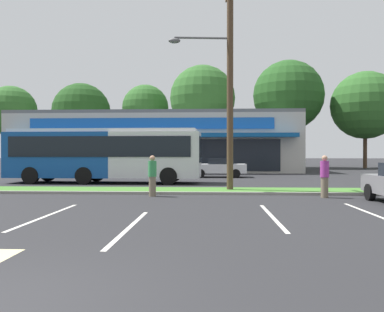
# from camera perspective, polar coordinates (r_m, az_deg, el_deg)

# --- Properties ---
(grass_median) EXTENTS (56.00, 2.20, 0.12)m
(grass_median) POSITION_cam_1_polar(r_m,az_deg,el_deg) (18.72, -5.37, -4.96)
(grass_median) COLOR #427A2D
(grass_median) RESTS_ON ground_plane
(curb_lip) EXTENTS (56.00, 0.24, 0.12)m
(curb_lip) POSITION_cam_1_polar(r_m,az_deg,el_deg) (17.52, -5.94, -5.34)
(curb_lip) COLOR gray
(curb_lip) RESTS_ON ground_plane
(parking_stripe_1) EXTENTS (0.12, 4.80, 0.01)m
(parking_stripe_1) POSITION_cam_1_polar(r_m,az_deg,el_deg) (12.34, -20.27, -8.12)
(parking_stripe_1) COLOR silver
(parking_stripe_1) RESTS_ON ground_plane
(parking_stripe_2) EXTENTS (0.12, 4.80, 0.01)m
(parking_stripe_2) POSITION_cam_1_polar(r_m,az_deg,el_deg) (10.02, -9.01, -10.11)
(parking_stripe_2) COLOR silver
(parking_stripe_2) RESTS_ON ground_plane
(parking_stripe_3) EXTENTS (0.12, 4.80, 0.01)m
(parking_stripe_3) POSITION_cam_1_polar(r_m,az_deg,el_deg) (11.70, 11.51, -8.57)
(parking_stripe_3) COLOR silver
(parking_stripe_3) RESTS_ON ground_plane
(parking_stripe_4) EXTENTS (0.12, 4.80, 0.01)m
(parking_stripe_4) POSITION_cam_1_polar(r_m,az_deg,el_deg) (13.09, 24.66, -7.64)
(parking_stripe_4) COLOR silver
(parking_stripe_4) RESTS_ON ground_plane
(storefront_building) EXTENTS (27.06, 15.30, 5.67)m
(storefront_building) POSITION_cam_1_polar(r_m,az_deg,el_deg) (41.79, -4.56, 1.89)
(storefront_building) COLOR #BCB7AD
(storefront_building) RESTS_ON ground_plane
(tree_far_left) EXTENTS (6.31, 6.31, 10.21)m
(tree_far_left) POSITION_cam_1_polar(r_m,az_deg,el_deg) (54.80, -24.69, 5.92)
(tree_far_left) COLOR #473323
(tree_far_left) RESTS_ON ground_plane
(tree_left) EXTENTS (7.33, 7.33, 10.63)m
(tree_left) POSITION_cam_1_polar(r_m,az_deg,el_deg) (52.31, -15.72, 6.11)
(tree_left) COLOR #473323
(tree_left) RESTS_ON ground_plane
(tree_mid_left) EXTENTS (6.04, 6.04, 10.68)m
(tree_mid_left) POSITION_cam_1_polar(r_m,az_deg,el_deg) (52.18, -6.75, 6.90)
(tree_mid_left) COLOR #473323
(tree_mid_left) RESTS_ON ground_plane
(tree_mid) EXTENTS (7.85, 7.85, 12.33)m
(tree_mid) POSITION_cam_1_polar(r_m,az_deg,el_deg) (47.91, 1.53, 8.38)
(tree_mid) COLOR #473323
(tree_mid) RESTS_ON ground_plane
(tree_mid_right) EXTENTS (8.32, 8.32, 12.78)m
(tree_mid_right) POSITION_cam_1_polar(r_m,az_deg,el_deg) (48.72, 13.76, 8.49)
(tree_mid_right) COLOR #473323
(tree_mid_right) RESTS_ON ground_plane
(tree_right) EXTENTS (7.85, 7.85, 11.26)m
(tree_right) POSITION_cam_1_polar(r_m,az_deg,el_deg) (50.41, 23.78, 6.73)
(tree_right) COLOR #473323
(tree_right) RESTS_ON ground_plane
(utility_pole) EXTENTS (3.05, 2.40, 9.98)m
(utility_pole) POSITION_cam_1_polar(r_m,az_deg,el_deg) (18.82, 5.09, 11.20)
(utility_pole) COLOR #4C3826
(utility_pole) RESTS_ON ground_plane
(city_bus) EXTENTS (11.70, 2.88, 3.25)m
(city_bus) POSITION_cam_1_polar(r_m,az_deg,el_deg) (24.41, -12.52, 0.32)
(city_bus) COLOR #144793
(city_bus) RESTS_ON ground_plane
(car_0) EXTENTS (4.12, 1.96, 1.42)m
(car_0) POSITION_cam_1_polar(r_m,az_deg,el_deg) (29.38, 3.85, -1.63)
(car_0) COLOR silver
(car_0) RESTS_ON ground_plane
(pedestrian_near_bench) EXTENTS (0.35, 0.35, 1.73)m
(pedestrian_near_bench) POSITION_cam_1_polar(r_m,az_deg,el_deg) (16.96, 18.63, -2.82)
(pedestrian_near_bench) COLOR #726651
(pedestrian_near_bench) RESTS_ON ground_plane
(pedestrian_by_pole) EXTENTS (0.35, 0.35, 1.72)m
(pedestrian_by_pole) POSITION_cam_1_polar(r_m,az_deg,el_deg) (16.65, -5.76, -2.86)
(pedestrian_by_pole) COLOR #726651
(pedestrian_by_pole) RESTS_ON ground_plane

